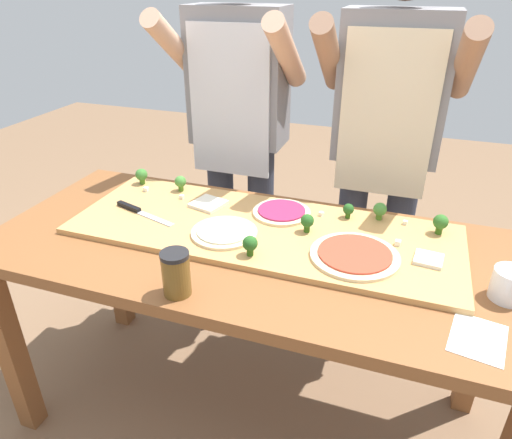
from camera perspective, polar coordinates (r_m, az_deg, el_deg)
ground_plane at (r=2.00m, az=-0.61°, el=-22.77°), size 8.00×8.00×0.00m
prep_table at (r=1.53m, az=-0.74°, el=-6.44°), size 1.70×0.75×0.79m
cutting_board at (r=1.53m, az=0.74°, el=-1.27°), size 1.28×0.47×0.02m
chefs_knife at (r=1.68m, az=-14.54°, el=1.10°), size 0.27×0.10×0.02m
pizza_whole_tomato_red at (r=1.40m, az=12.14°, el=-4.25°), size 0.27×0.27×0.02m
pizza_whole_beet_magenta at (r=1.62m, az=3.18°, el=0.98°), size 0.20×0.20×0.02m
pizza_whole_cheese_artichoke at (r=1.49m, az=-3.95°, el=-1.52°), size 0.22×0.22×0.02m
pizza_slice_near_right at (r=1.44m, az=20.59°, el=-4.63°), size 0.09×0.09×0.01m
pizza_slice_near_left at (r=1.68m, az=-5.94°, el=1.96°), size 0.13×0.13×0.01m
broccoli_floret_front_left at (r=1.36m, az=-0.74°, el=-3.07°), size 0.05×0.05×0.06m
broccoli_floret_back_right at (r=1.89m, az=-14.00°, el=5.35°), size 0.05×0.05×0.06m
broccoli_floret_center_left at (r=1.62m, az=15.10°, el=1.16°), size 0.05×0.05×0.06m
broccoli_floret_back_left at (r=1.61m, az=11.37°, el=1.20°), size 0.04×0.04×0.05m
broccoli_floret_center_right at (r=1.80m, az=-9.34°, el=4.59°), size 0.04×0.04×0.06m
broccoli_floret_front_mid at (r=1.59m, az=21.89°, el=-0.36°), size 0.05×0.05×0.07m
broccoli_floret_back_mid at (r=1.49m, az=6.37°, el=-0.25°), size 0.04×0.04×0.06m
cheese_crumble_a at (r=1.62m, az=8.07°, el=0.71°), size 0.02×0.02×0.01m
cheese_crumble_b at (r=1.84m, az=-13.47°, el=3.68°), size 0.02×0.02×0.02m
cheese_crumble_c at (r=1.49m, az=17.16°, el=-2.78°), size 0.02×0.02×0.02m
cheese_crumble_d at (r=1.62m, az=17.99°, el=-0.36°), size 0.02×0.02×0.01m
cheese_crumble_e at (r=1.75m, az=-9.17°, el=2.78°), size 0.01×0.01×0.01m
flour_cup at (r=1.39m, az=28.89°, el=-7.27°), size 0.09×0.09×0.09m
sauce_jar at (r=1.24m, az=-9.87°, el=-6.59°), size 0.08×0.08×0.13m
recipe_note at (r=1.24m, az=25.79°, el=-13.10°), size 0.15×0.18×0.00m
cook_left at (r=2.03m, az=-2.19°, el=12.21°), size 0.54×0.39×1.67m
cook_right at (r=1.90m, az=15.82°, el=10.09°), size 0.54×0.39×1.67m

